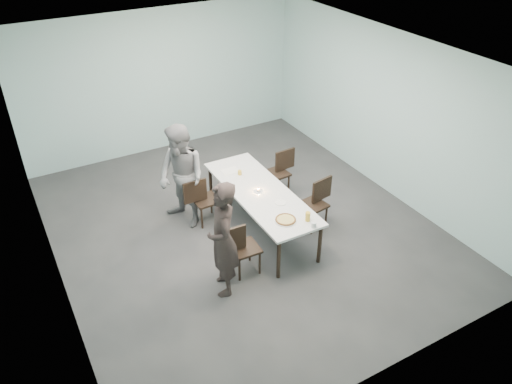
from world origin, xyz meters
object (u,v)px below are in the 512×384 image
diner_near (223,240)px  side_plate (280,203)px  diner_far (182,177)px  chair_far_left (202,198)px  pizza (286,220)px  table (260,194)px  chair_near_right (317,200)px  chair_far_right (280,169)px  amber_tumbler (240,173)px  chair_near_left (240,246)px  water_tumbler (314,225)px  tealight (258,190)px  beer_glass (308,217)px

diner_near → side_plate: size_ratio=9.97×
diner_near → diner_far: bearing=-166.0°
chair_far_left → pizza: chair_far_left is taller
table → diner_near: bearing=-139.2°
chair_near_right → pizza: 1.14m
chair_near_right → diner_near: diner_near is taller
table → diner_far: bearing=142.5°
chair_far_right → amber_tumbler: (-0.95, -0.19, 0.29)m
chair_near_left → amber_tumbler: 1.69m
table → side_plate: bearing=-76.0°
chair_near_left → side_plate: size_ratio=4.83×
chair_far_left → chair_far_right: (1.69, 0.18, 0.00)m
chair_far_right → water_tumbler: chair_far_right is taller
chair_far_right → tealight: (-0.93, -0.82, 0.27)m
chair_far_left → diner_far: 0.51m
diner_near → amber_tumbler: diner_near is taller
diner_near → tealight: diner_near is taller
chair_far_right → diner_far: bearing=-2.5°
chair_near_right → side_plate: bearing=-2.5°
diner_near → chair_far_left: bearing=-175.2°
diner_near → tealight: bearing=150.3°
chair_near_right → tealight: chair_near_right is taller
table → amber_tumbler: amber_tumbler is taller
pizza → tealight: 0.92m
tealight → water_tumbler: bearing=-79.7°
chair_far_right → chair_far_left: bearing=2.8°
water_tumbler → diner_near: bearing=171.1°
chair_near_left → chair_far_right: same height
chair_near_right → tealight: size_ratio=15.54×
pizza → tealight: tealight is taller
table → pizza: 0.91m
chair_far_left → diner_near: (-0.40, -1.68, 0.40)m
side_plate → amber_tumbler: amber_tumbler is taller
chair_far_right → water_tumbler: (-0.71, -2.08, 0.29)m
chair_far_right → pizza: bearing=57.2°
table → diner_far: size_ratio=1.43×
beer_glass → tealight: 1.11m
chair_far_left → beer_glass: 2.01m
chair_near_left → chair_far_right: 2.40m
diner_far → amber_tumbler: diner_far is taller
side_plate → tealight: (-0.14, 0.47, 0.02)m
chair_near_left → pizza: size_ratio=2.56×
chair_near_right → amber_tumbler: bearing=-56.0°
diner_near → pizza: 1.13m
chair_far_left → diner_far: size_ratio=0.48×
beer_glass → table: bearing=101.4°
table → tealight: bearing=148.9°
side_plate → chair_near_left: bearing=-158.2°
water_tumbler → diner_far: bearing=121.4°
chair_far_left → side_plate: size_ratio=4.83×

